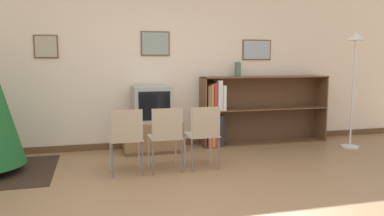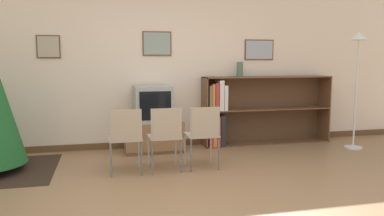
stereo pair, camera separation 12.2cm
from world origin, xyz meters
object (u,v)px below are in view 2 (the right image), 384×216
vase (240,69)px  standing_lamp (358,60)px  bookshelf (246,111)px  folding_chair_left (126,137)px  tv_console (153,136)px  television (153,104)px  folding_chair_center (165,135)px  folding_chair_right (203,133)px

vase → standing_lamp: (1.67, -0.72, 0.15)m
bookshelf → vase: (-0.11, 0.03, 0.70)m
folding_chair_left → bookshelf: (2.05, 1.25, 0.08)m
tv_console → folding_chair_left: bearing=-113.5°
vase → television: bearing=-174.1°
television → standing_lamp: 3.25m
folding_chair_left → folding_chair_center: 0.49m
tv_console → standing_lamp: standing_lamp is taller
folding_chair_left → vase: size_ratio=3.40×
tv_console → standing_lamp: (3.13, -0.57, 1.17)m
tv_console → folding_chair_right: 1.25m
folding_chair_left → folding_chair_right: bearing=0.0°
tv_console → folding_chair_left: size_ratio=1.07×
television → bookshelf: bookshelf is taller
bookshelf → television: bearing=-175.4°
television → bookshelf: 1.58m
bookshelf → standing_lamp: (1.57, -0.69, 0.85)m
television → folding_chair_left: (-0.49, -1.12, -0.27)m
television → folding_chair_right: 1.25m
folding_chair_center → standing_lamp: (3.13, 0.56, 0.93)m
television → standing_lamp: (3.13, -0.56, 0.67)m
television → vase: size_ratio=2.35×
television → vase: bearing=5.9°
television → vase: 1.55m
folding_chair_center → folding_chair_right: size_ratio=1.00×
folding_chair_left → standing_lamp: bearing=8.8°
folding_chair_center → folding_chair_left: bearing=180.0°
folding_chair_center → bookshelf: bookshelf is taller
tv_console → bookshelf: size_ratio=0.40×
television → vase: vase is taller
tv_console → television: television is taller
tv_console → vase: 1.78m
bookshelf → vase: 0.71m
television → folding_chair_center: 1.15m
tv_console → bookshelf: bearing=4.5°
folding_chair_right → bookshelf: (1.07, 1.25, 0.08)m
tv_console → vase: size_ratio=3.66×
standing_lamp → bookshelf: bearing=156.2°
tv_console → folding_chair_right: bearing=-66.5°
television → folding_chair_right: television is taller
television → bookshelf: bearing=4.6°
folding_chair_center → standing_lamp: size_ratio=0.45×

